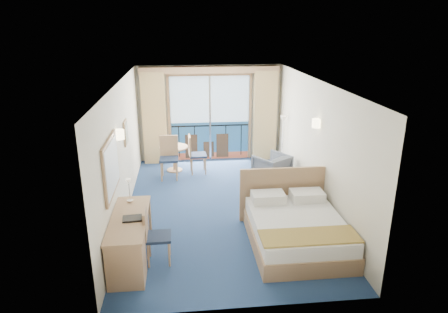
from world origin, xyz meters
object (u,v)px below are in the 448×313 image
nightstand (303,194)px  floor_lamp (283,129)px  armchair (272,168)px  table_chair_b (169,155)px  bed (296,228)px  desk (127,252)px  round_table (174,152)px  desk_chair (153,233)px  table_chair_a (194,152)px

nightstand → floor_lamp: 2.49m
nightstand → armchair: armchair is taller
table_chair_b → floor_lamp: bearing=8.1°
nightstand → armchair: size_ratio=0.63×
bed → nightstand: bed is taller
desk → round_table: (0.66, 4.69, 0.07)m
desk → round_table: desk is taller
armchair → desk_chair: desk_chair is taller
round_table → table_chair_b: table_chair_b is taller
bed → desk: (-2.88, -0.69, 0.13)m
armchair → round_table: 2.64m
bed → round_table: 4.57m
desk → round_table: 4.73m
round_table → table_chair_a: (0.54, -0.23, 0.06)m
desk_chair → round_table: 4.32m
round_table → table_chair_b: size_ratio=0.69×
floor_lamp → round_table: floor_lamp is taller
floor_lamp → table_chair_a: size_ratio=1.43×
nightstand → desk_chair: desk_chair is taller
nightstand → desk: size_ratio=0.29×
desk_chair → table_chair_b: table_chair_b is taller
floor_lamp → round_table: bearing=178.0°
armchair → floor_lamp: floor_lamp is taller
bed → desk: bearing=-166.5°
desk → table_chair_b: size_ratio=1.56×
nightstand → desk_chair: (-3.11, -1.88, 0.30)m
table_chair_b → bed: bearing=-55.4°
desk → table_chair_a: 4.62m
armchair → table_chair_a: bearing=-56.3°
table_chair_b → nightstand: bearing=-32.5°
bed → floor_lamp: (0.70, 3.89, 0.80)m
nightstand → table_chair_b: bearing=146.3°
desk → table_chair_b: (0.55, 4.22, 0.17)m
armchair → round_table: bearing=-56.5°
bed → armchair: (0.22, 2.99, 0.04)m
armchair → desk_chair: size_ratio=0.79×
bed → floor_lamp: size_ratio=1.43×
bed → nightstand: (0.62, 1.56, -0.07)m
desk → desk_chair: bearing=44.4°
armchair → table_chair_a: (-1.89, 0.77, 0.23)m
armchair → desk: bearing=15.8°
floor_lamp → desk: 5.85m
bed → table_chair_a: (-1.67, 3.76, 0.27)m
desk_chair → table_chair_b: size_ratio=0.89×
armchair → table_chair_b: 2.62m
table_chair_b → armchair: bearing=-10.6°
desk → desk_chair: desk_chair is taller
armchair → round_table: size_ratio=1.02×
bed → desk: bed is taller
bed → armchair: 3.00m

